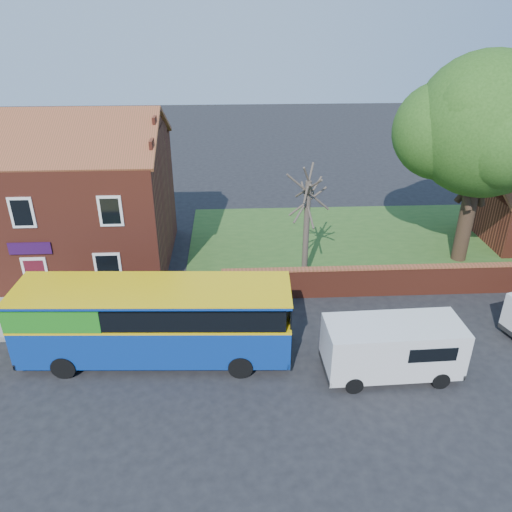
{
  "coord_description": "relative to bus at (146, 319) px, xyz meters",
  "views": [
    {
      "loc": [
        2.63,
        -14.21,
        13.18
      ],
      "look_at": [
        3.59,
        5.0,
        3.37
      ],
      "focal_mm": 35.0,
      "sensor_mm": 36.0,
      "label": 1
    }
  ],
  "objects": [
    {
      "name": "ground",
      "position": [
        0.94,
        -2.62,
        -1.87
      ],
      "size": [
        120.0,
        120.0,
        0.0
      ],
      "primitive_type": "plane",
      "color": "black",
      "rests_on": "ground"
    },
    {
      "name": "pavement",
      "position": [
        -6.06,
        3.13,
        -1.81
      ],
      "size": [
        18.0,
        3.5,
        0.12
      ],
      "primitive_type": "cube",
      "color": "gray",
      "rests_on": "ground"
    },
    {
      "name": "kerb",
      "position": [
        -6.06,
        1.38,
        -1.8
      ],
      "size": [
        18.0,
        0.15,
        0.14
      ],
      "primitive_type": "cube",
      "color": "slate",
      "rests_on": "ground"
    },
    {
      "name": "grass_strip",
      "position": [
        13.94,
        10.38,
        -1.85
      ],
      "size": [
        26.0,
        12.0,
        0.04
      ],
      "primitive_type": "cube",
      "color": "#426B28",
      "rests_on": "ground"
    },
    {
      "name": "shop_building",
      "position": [
        -6.08,
        8.88,
        1.54
      ],
      "size": [
        12.3,
        8.13,
        10.5
      ],
      "color": "maroon",
      "rests_on": "ground"
    },
    {
      "name": "boundary_wall",
      "position": [
        13.94,
        4.38,
        -1.06
      ],
      "size": [
        22.0,
        0.38,
        1.6
      ],
      "color": "maroon",
      "rests_on": "ground"
    },
    {
      "name": "bus",
      "position": [
        0.0,
        0.0,
        0.0
      ],
      "size": [
        10.94,
        3.25,
        3.3
      ],
      "rotation": [
        0.0,
        0.0,
        -0.05
      ],
      "color": "navy",
      "rests_on": "ground"
    },
    {
      "name": "van_near",
      "position": [
        9.64,
        -1.52,
        -0.58
      ],
      "size": [
        5.31,
        2.32,
        2.3
      ],
      "rotation": [
        0.0,
        0.0,
        0.03
      ],
      "color": "silver",
      "rests_on": "ground"
    },
    {
      "name": "large_tree",
      "position": [
        16.54,
        8.22,
        5.53
      ],
      "size": [
        9.26,
        7.33,
        11.3
      ],
      "color": "black",
      "rests_on": "ground"
    },
    {
      "name": "bare_tree",
      "position": [
        7.32,
        6.39,
        1.14
      ],
      "size": [
        2.2,
        2.62,
        5.87
      ],
      "color": "#4C4238",
      "rests_on": "ground"
    }
  ]
}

